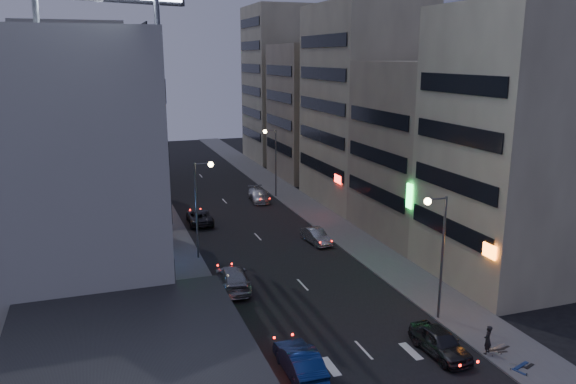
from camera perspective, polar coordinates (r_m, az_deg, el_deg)
name	(u,v)px	position (r m, az deg, el deg)	size (l,w,h in m)	color
sidewalk_left	(166,232)	(54.95, -12.32, -4.02)	(4.00, 120.00, 0.12)	#4C4C4F
sidewalk_right	(321,217)	(58.78, 3.34, -2.56)	(4.00, 120.00, 0.12)	#4C4C4F
food_court	(109,383)	(28.14, -17.69, -17.97)	(11.00, 13.00, 3.88)	#BAB492
white_building	(47,165)	(42.93, -23.27, 2.55)	(14.00, 24.00, 18.00)	#A7A7A2
shophouse_near	(514,147)	(43.90, 22.01, 4.22)	(10.00, 11.00, 20.00)	#BAB492
shophouse_mid	(430,150)	(53.56, 14.22, 4.16)	(11.00, 12.00, 16.00)	tan
shophouse_far	(363,106)	(64.15, 7.62, 8.66)	(10.00, 14.00, 22.00)	#BAB492
far_left_a	(76,115)	(67.48, -20.72, 7.30)	(11.00, 10.00, 20.00)	#A7A7A2
far_left_b	(76,125)	(80.68, -20.75, 6.41)	(12.00, 10.00, 15.00)	gray
far_right_a	(317,112)	(78.16, 2.95, 8.17)	(11.00, 12.00, 18.00)	tan
far_right_b	(287,85)	(91.21, -0.07, 10.86)	(12.00, 12.00, 24.00)	#BAB492
street_lamp_right_near	(438,240)	(36.01, 14.99, -4.75)	(1.60, 0.44, 8.02)	#595B60
street_lamp_left	(201,196)	(46.16, -8.85, -0.40)	(1.60, 0.44, 8.02)	#595B60
street_lamp_right_far	(273,153)	(66.08, -1.58, 3.99)	(1.60, 0.44, 8.02)	#595B60
parked_car_right_near	(440,342)	(33.85, 15.19, -14.50)	(1.76, 4.37, 1.49)	#27282C
parked_car_right_mid	(316,236)	(50.75, 2.87, -4.49)	(1.38, 3.97, 1.31)	#ACAEB4
parked_car_left	(200,217)	(57.15, -8.98, -2.52)	(2.31, 5.01, 1.39)	black
parked_car_right_far	(259,195)	(65.29, -2.99, -0.31)	(2.00, 4.92, 1.43)	#A9ADB2
road_car_blue	(300,361)	(30.94, 1.19, -16.78)	(1.63, 4.69, 1.54)	navy
road_car_silver	(233,278)	(41.23, -5.59, -8.73)	(2.21, 5.43, 1.58)	gray
person	(488,340)	(34.40, 19.62, -13.95)	(0.61, 0.40, 1.68)	black
scooter_black_a	(542,374)	(32.53, 24.41, -16.52)	(2.06, 0.69, 1.26)	black
scooter_silver_a	(527,356)	(34.27, 23.15, -15.03)	(1.63, 0.54, 1.00)	#BABDC3
scooter_blue	(526,351)	(34.46, 23.02, -14.65)	(2.00, 0.67, 1.22)	navy
scooter_black_b	(504,340)	(35.40, 21.09, -13.87)	(1.66, 0.55, 1.01)	black
scooter_silver_b	(504,335)	(35.91, 21.08, -13.44)	(1.70, 0.57, 1.04)	#B6B7BF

